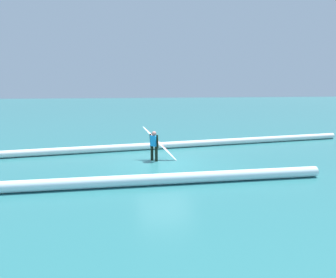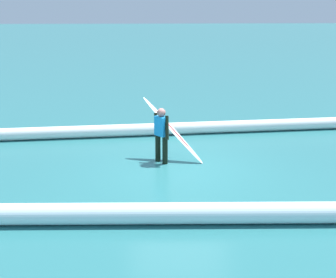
% 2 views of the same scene
% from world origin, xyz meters
% --- Properties ---
extents(ground_plane, '(196.11, 196.11, 0.00)m').
position_xyz_m(ground_plane, '(0.00, 0.00, 0.00)').
color(ground_plane, '#26696C').
extents(surfer, '(0.37, 0.57, 1.44)m').
position_xyz_m(surfer, '(0.42, -0.54, 0.81)').
color(surfer, black).
rests_on(surfer, ground_plane).
extents(surfboard, '(1.65, 1.09, 1.62)m').
position_xyz_m(surfboard, '(0.11, -0.79, 0.80)').
color(surfboard, white).
rests_on(surfboard, ground_plane).
extents(wave_crest_foreground, '(21.57, 2.02, 0.38)m').
position_xyz_m(wave_crest_foreground, '(-2.01, -3.38, 0.19)').
color(wave_crest_foreground, white).
rests_on(wave_crest_foreground, ground_plane).
extents(wave_crest_midground, '(15.19, 1.11, 0.41)m').
position_xyz_m(wave_crest_midground, '(2.16, 2.90, 0.20)').
color(wave_crest_midground, white).
rests_on(wave_crest_midground, ground_plane).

